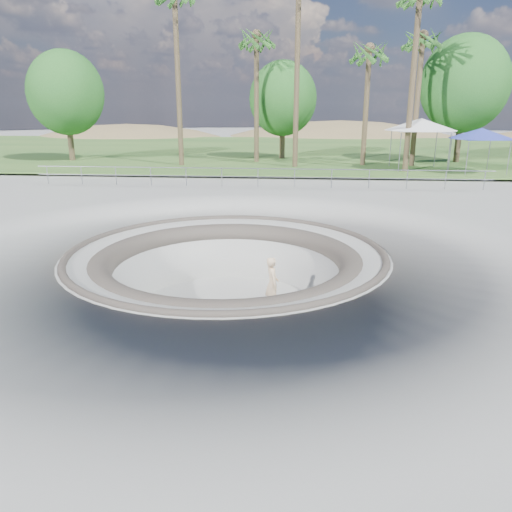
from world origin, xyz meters
name	(u,v)px	position (x,y,z in m)	size (l,w,h in m)	color
ground	(227,252)	(0.00, 0.00, 0.00)	(180.00, 180.00, 0.00)	#979793
skate_bowl	(228,304)	(0.00, 0.00, -1.83)	(14.00, 14.00, 4.10)	#979793
grass_strip	(277,150)	(0.00, 34.00, 0.22)	(180.00, 36.00, 0.12)	#335C24
distant_hills	(310,187)	(3.78, 57.17, -7.02)	(103.20, 45.00, 28.60)	olive
safety_railing	(258,177)	(0.00, 12.00, 0.69)	(25.00, 0.06, 1.03)	gray
skateboard	(272,310)	(1.49, -0.31, -1.84)	(0.77, 0.41, 0.08)	olive
skater	(272,284)	(1.49, -0.31, -0.95)	(0.64, 0.42, 1.75)	beige
canopy_white	(421,125)	(10.21, 19.81, 3.22)	(6.63, 6.63, 3.35)	gray
canopy_blue	(481,134)	(13.69, 18.38, 2.73)	(5.51, 5.51, 2.80)	gray
palm_a	(175,1)	(-6.29, 20.67, 11.06)	(2.60, 2.60, 12.45)	brown
palm_b	(257,43)	(-1.06, 23.32, 8.73)	(2.60, 2.60, 9.91)	brown
palm_d	(369,55)	(6.80, 21.89, 7.70)	(2.60, 2.60, 8.80)	brown
palm_e	(420,2)	(9.18, 18.56, 10.40)	(2.60, 2.60, 11.73)	brown
palm_f	(422,44)	(10.26, 21.76, 8.40)	(2.60, 2.60, 9.55)	brown
bushy_tree_left	(66,93)	(-15.57, 23.05, 5.31)	(5.75, 5.23, 8.29)	brown
bushy_tree_mid	(283,99)	(0.79, 25.90, 4.91)	(5.30, 4.81, 7.64)	brown
bushy_tree_right	(465,84)	(14.13, 24.45, 5.90)	(6.40, 5.82, 9.23)	brown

